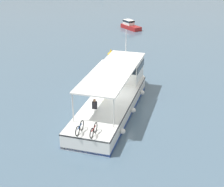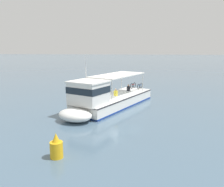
% 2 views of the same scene
% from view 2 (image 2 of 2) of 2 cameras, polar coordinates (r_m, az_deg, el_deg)
% --- Properties ---
extents(ground_plane, '(400.00, 400.00, 0.00)m').
position_cam_2_polar(ground_plane, '(23.14, -1.50, -3.69)').
color(ground_plane, slate).
extents(ferry_main, '(8.10, 12.84, 5.32)m').
position_cam_2_polar(ferry_main, '(22.66, -1.37, -1.37)').
color(ferry_main, white).
rests_on(ferry_main, ground).
extents(channel_buoy, '(0.70, 0.70, 1.40)m').
position_cam_2_polar(channel_buoy, '(13.34, -13.31, -12.67)').
color(channel_buoy, gold).
rests_on(channel_buoy, ground).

